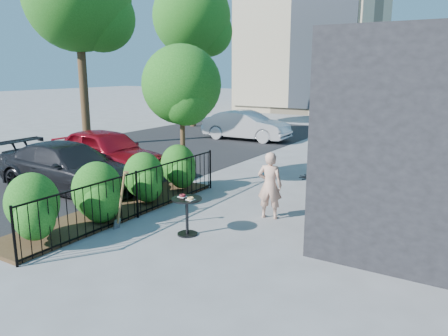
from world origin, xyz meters
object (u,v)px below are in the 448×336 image
Objects in this scene: woman at (270,185)px; shovel at (120,203)px; car_red at (106,152)px; car_silver at (246,125)px; patio_tree at (183,90)px; street_tree_far at (192,22)px; cafe_table at (187,210)px; street_tree_near at (78,4)px; car_darkgrey at (69,167)px.

shovel is at bearing 32.34° from woman.
car_red is 1.04× the size of car_silver.
patio_tree is 2.58× the size of woman.
patio_tree is 0.90× the size of car_red.
street_tree_far is 18.20m from cafe_table.
street_tree_far reaches higher than patio_tree.
street_tree_near is at bearing 142.26° from shovel.
car_silver is at bearing -1.36° from car_darkgrey.
car_darkgrey reaches higher than cafe_table.
car_darkgrey is (5.22, -5.20, -5.26)m from street_tree_near.
street_tree_near is 9.98× the size of cafe_table.
car_silver is 10.44m from car_darkgrey.
car_darkgrey is at bearing 168.12° from cafe_table.
car_red reaches higher than car_silver.
car_silver is (5.07, -2.76, -5.22)m from street_tree_far.
street_tree_far is 15.14m from car_darkgrey.
street_tree_far is at bearing 19.37° from car_darkgrey.
woman is 11.30m from car_silver.
street_tree_far reaches higher than shovel.
car_silver is at bearing 107.33° from patio_tree.
patio_tree is 3.82m from car_darkgrey.
woman is 6.27m from car_red.
street_tree_far is 5.42× the size of woman.
street_tree_near reaches higher than woman.
cafe_table is at bearing -112.74° from car_red.
patio_tree is 3.55m from car_red.
car_darkgrey is (-4.80, 1.01, 0.12)m from cafe_table.
car_red is at bearing -67.22° from street_tree_far.
patio_tree reaches higher than woman.
shovel is at bearing -37.74° from street_tree_near.
street_tree_far is at bearing 125.19° from cafe_table.
patio_tree is at bearing -80.59° from car_red.
shovel is 0.29× the size of car_darkgrey.
patio_tree is 4.40m from cafe_table.
patio_tree is 0.48× the size of street_tree_far.
street_tree_near and street_tree_far have the same top height.
cafe_table is 0.18× the size of car_darkgrey.
street_tree_far reaches higher than car_silver.
car_darkgrey is at bearing -160.98° from car_red.
car_red is (-5.23, 2.81, 0.21)m from cafe_table.
car_silver is at bearing 3.65° from car_red.
street_tree_far reaches higher than car_red.
car_darkgrey is at bearing -44.89° from street_tree_near.
shovel is (-1.34, -0.51, 0.05)m from cafe_table.
car_darkgrey is (-3.46, 1.52, 0.07)m from shovel.
car_darkgrey is (-5.76, -0.82, -0.11)m from woman.
street_tree_far is (-7.70, 11.20, 3.15)m from patio_tree.
street_tree_near reaches higher than car_darkgrey.
car_darkgrey is at bearing -5.02° from woman.
cafe_table is at bearing -158.72° from car_silver.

